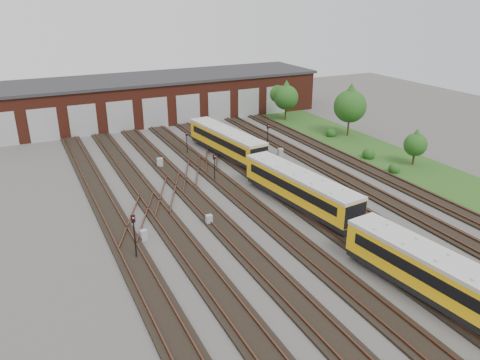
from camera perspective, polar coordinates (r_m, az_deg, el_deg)
name	(u,v)px	position (r m, az deg, el deg)	size (l,w,h in m)	color
ground	(294,220)	(40.67, 6.54, -4.91)	(120.00, 120.00, 0.00)	#4A4745
track_network	(288,217)	(40.98, 5.91, -4.49)	(30.40, 70.00, 0.33)	black
maintenance_shed	(156,97)	(74.64, -10.17, 9.92)	(51.00, 12.50, 6.35)	#582216
grass_verge	(383,155)	(59.01, 17.05, 2.92)	(8.00, 55.00, 0.05)	#29521B
metro_train	(300,188)	(42.66, 7.28, -0.97)	(4.01, 46.00, 2.85)	black
signal_mast_0	(134,231)	(34.65, -12.78, -6.12)	(0.29, 0.27, 3.56)	black
signal_mast_1	(187,140)	(56.65, -6.51, 4.87)	(0.25, 0.23, 2.79)	black
signal_mast_2	(214,164)	(47.96, -3.14, 1.90)	(0.27, 0.25, 2.92)	black
signal_mast_3	(268,135)	(56.74, 3.41, 5.52)	(0.28, 0.26, 3.60)	black
relay_cabinet_0	(144,235)	(37.96, -11.65, -6.58)	(0.52, 0.43, 0.86)	#989A9D
relay_cabinet_1	(160,163)	(53.04, -9.73, 2.07)	(0.65, 0.54, 1.09)	#989A9D
relay_cabinet_2	(209,220)	(39.62, -3.79, -4.86)	(0.52, 0.44, 0.87)	#989A9D
relay_cabinet_3	(216,141)	(60.18, -2.89, 4.72)	(0.61, 0.51, 1.02)	#989A9D
relay_cabinet_4	(280,152)	(56.16, 4.96, 3.37)	(0.58, 0.48, 0.96)	#989A9D
tree_0	(274,90)	(77.05, 4.13, 10.90)	(3.42, 3.42, 5.66)	#382619
tree_1	(286,95)	(72.01, 5.65, 10.33)	(3.70, 3.70, 6.14)	#382619
tree_2	(350,102)	(64.84, 13.31, 9.20)	(4.36, 4.36, 7.22)	#382619
tree_3	(416,142)	(55.87, 20.64, 4.36)	(2.58, 2.58, 4.28)	#382619
bush_0	(394,167)	(53.45, 18.31, 1.49)	(1.24, 1.24, 1.24)	#1F4A15
bush_1	(369,152)	(57.20, 15.44, 3.27)	(1.50, 1.50, 1.50)	#1F4A15
bush_2	(331,131)	(65.04, 11.06, 5.84)	(1.43, 1.43, 1.43)	#1F4A15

